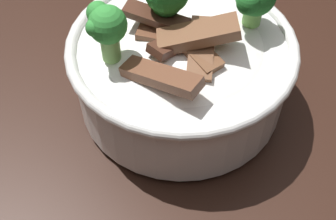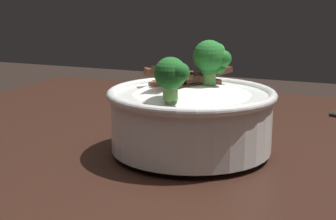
{
  "view_description": "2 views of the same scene",
  "coord_description": "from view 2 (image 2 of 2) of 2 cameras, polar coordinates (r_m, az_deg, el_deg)",
  "views": [
    {
      "loc": [
        -0.33,
        0.09,
        1.16
      ],
      "look_at": [
        -0.06,
        -0.01,
        0.8
      ],
      "focal_mm": 47.71,
      "sensor_mm": 36.0,
      "label": 1
    },
    {
      "loc": [
        0.21,
        -0.69,
        0.99
      ],
      "look_at": [
        -0.05,
        -0.05,
        0.83
      ],
      "focal_mm": 54.87,
      "sensor_mm": 36.0,
      "label": 2
    }
  ],
  "objects": [
    {
      "name": "rice_bowl",
      "position": [
        0.72,
        2.63,
        -0.07
      ],
      "size": [
        0.24,
        0.24,
        0.16
      ],
      "color": "white",
      "rests_on": "dining_table"
    },
    {
      "name": "dining_table",
      "position": [
        0.8,
        5.01,
        -10.73
      ],
      "size": [
        1.14,
        0.89,
        0.76
      ],
      "color": "black",
      "rests_on": "ground"
    }
  ]
}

